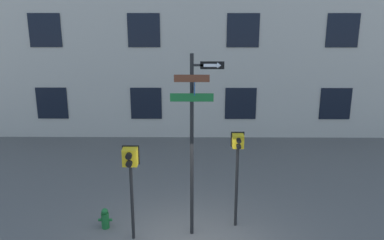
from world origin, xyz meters
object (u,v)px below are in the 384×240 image
at_px(pedestrian_signal_left, 130,167).
at_px(fire_hydrant, 105,219).
at_px(street_sign_pole, 194,130).
at_px(pedestrian_signal_right, 238,156).

xyz_separation_m(pedestrian_signal_left, fire_hydrant, (-0.82, 0.50, -1.71)).
distance_m(pedestrian_signal_left, fire_hydrant, 1.96).
xyz_separation_m(street_sign_pole, fire_hydrant, (-2.36, 0.26, -2.57)).
bearing_deg(street_sign_pole, fire_hydrant, 173.68).
distance_m(pedestrian_signal_left, pedestrian_signal_right, 2.75).
bearing_deg(pedestrian_signal_right, fire_hydrant, -177.36).
height_order(street_sign_pole, fire_hydrant, street_sign_pole).
bearing_deg(fire_hydrant, pedestrian_signal_left, -31.55).
bearing_deg(fire_hydrant, pedestrian_signal_right, 2.64).
distance_m(street_sign_pole, pedestrian_signal_left, 1.79).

